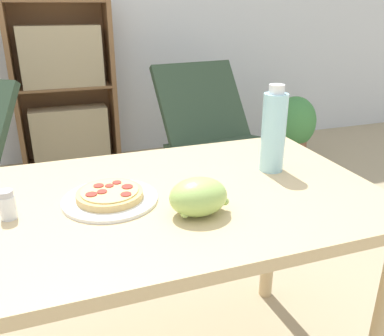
{
  "coord_description": "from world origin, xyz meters",
  "views": [
    {
      "loc": [
        -0.19,
        -1.0,
        1.28
      ],
      "look_at": [
        0.18,
        0.06,
        0.83
      ],
      "focal_mm": 38.0,
      "sensor_mm": 36.0,
      "label": 1
    }
  ],
  "objects_px": {
    "pizza_on_plate": "(110,196)",
    "drink_bottle": "(274,131)",
    "lounge_chair_far": "(211,150)",
    "salt_shaker": "(7,205)",
    "grape_bunch": "(198,197)",
    "bookshelf": "(66,94)",
    "potted_plant_floor": "(293,128)"
  },
  "relations": [
    {
      "from": "salt_shaker",
      "to": "bookshelf",
      "type": "height_order",
      "value": "bookshelf"
    },
    {
      "from": "pizza_on_plate",
      "to": "lounge_chair_far",
      "type": "bearing_deg",
      "value": 58.86
    },
    {
      "from": "lounge_chair_far",
      "to": "bookshelf",
      "type": "bearing_deg",
      "value": 132.33
    },
    {
      "from": "salt_shaker",
      "to": "lounge_chair_far",
      "type": "bearing_deg",
      "value": 52.61
    },
    {
      "from": "lounge_chair_far",
      "to": "drink_bottle",
      "type": "bearing_deg",
      "value": -111.72
    },
    {
      "from": "bookshelf",
      "to": "pizza_on_plate",
      "type": "bearing_deg",
      "value": -89.96
    },
    {
      "from": "drink_bottle",
      "to": "pizza_on_plate",
      "type": "bearing_deg",
      "value": -174.07
    },
    {
      "from": "grape_bunch",
      "to": "lounge_chair_far",
      "type": "distance_m",
      "value": 1.95
    },
    {
      "from": "pizza_on_plate",
      "to": "salt_shaker",
      "type": "height_order",
      "value": "salt_shaker"
    },
    {
      "from": "salt_shaker",
      "to": "drink_bottle",
      "type": "bearing_deg",
      "value": 4.98
    },
    {
      "from": "grape_bunch",
      "to": "bookshelf",
      "type": "bearing_deg",
      "value": 94.71
    },
    {
      "from": "salt_shaker",
      "to": "potted_plant_floor",
      "type": "relative_size",
      "value": 0.13
    },
    {
      "from": "drink_bottle",
      "to": "lounge_chair_far",
      "type": "height_order",
      "value": "drink_bottle"
    },
    {
      "from": "pizza_on_plate",
      "to": "bookshelf",
      "type": "distance_m",
      "value": 2.41
    },
    {
      "from": "pizza_on_plate",
      "to": "drink_bottle",
      "type": "bearing_deg",
      "value": 5.93
    },
    {
      "from": "salt_shaker",
      "to": "potted_plant_floor",
      "type": "xyz_separation_m",
      "value": [
        2.05,
        1.8,
        -0.49
      ]
    },
    {
      "from": "grape_bunch",
      "to": "bookshelf",
      "type": "relative_size",
      "value": 0.12
    },
    {
      "from": "grape_bunch",
      "to": "salt_shaker",
      "type": "relative_size",
      "value": 2.09
    },
    {
      "from": "grape_bunch",
      "to": "bookshelf",
      "type": "xyz_separation_m",
      "value": [
        -0.21,
        2.55,
        -0.21
      ]
    },
    {
      "from": "pizza_on_plate",
      "to": "potted_plant_floor",
      "type": "distance_m",
      "value": 2.57
    },
    {
      "from": "bookshelf",
      "to": "drink_bottle",
      "type": "bearing_deg",
      "value": -76.88
    },
    {
      "from": "lounge_chair_far",
      "to": "bookshelf",
      "type": "relative_size",
      "value": 0.66
    },
    {
      "from": "grape_bunch",
      "to": "bookshelf",
      "type": "height_order",
      "value": "bookshelf"
    },
    {
      "from": "pizza_on_plate",
      "to": "drink_bottle",
      "type": "height_order",
      "value": "drink_bottle"
    },
    {
      "from": "grape_bunch",
      "to": "lounge_chair_far",
      "type": "relative_size",
      "value": 0.19
    },
    {
      "from": "lounge_chair_far",
      "to": "bookshelf",
      "type": "height_order",
      "value": "bookshelf"
    },
    {
      "from": "pizza_on_plate",
      "to": "drink_bottle",
      "type": "distance_m",
      "value": 0.56
    },
    {
      "from": "salt_shaker",
      "to": "potted_plant_floor",
      "type": "height_order",
      "value": "salt_shaker"
    },
    {
      "from": "pizza_on_plate",
      "to": "potted_plant_floor",
      "type": "bearing_deg",
      "value": 45.05
    },
    {
      "from": "drink_bottle",
      "to": "salt_shaker",
      "type": "bearing_deg",
      "value": -175.02
    },
    {
      "from": "pizza_on_plate",
      "to": "grape_bunch",
      "type": "distance_m",
      "value": 0.26
    },
    {
      "from": "pizza_on_plate",
      "to": "salt_shaker",
      "type": "distance_m",
      "value": 0.26
    }
  ]
}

